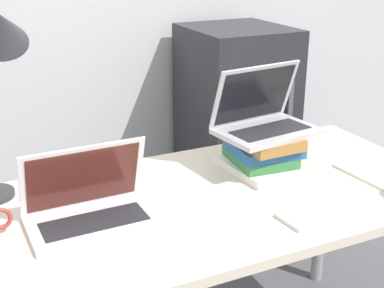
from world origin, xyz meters
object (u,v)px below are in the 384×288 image
at_px(laptop_left, 90,207).
at_px(mini_fridge, 234,135).
at_px(wireless_keyboard, 326,210).
at_px(book_stack, 262,152).
at_px(laptop_on_books, 263,119).

relative_size(laptop_left, mini_fridge, 0.33).
bearing_deg(wireless_keyboard, laptop_left, 158.76).
bearing_deg(mini_fridge, wireless_keyboard, -106.93).
xyz_separation_m(laptop_left, book_stack, (0.62, 0.10, 0.02)).
height_order(laptop_left, book_stack, laptop_left).
distance_m(laptop_on_books, mini_fridge, 0.89).
xyz_separation_m(laptop_left, mini_fridge, (0.96, 0.87, -0.22)).
relative_size(book_stack, laptop_on_books, 0.78).
bearing_deg(laptop_on_books, book_stack, -123.91).
relative_size(wireless_keyboard, mini_fridge, 0.28).
bearing_deg(wireless_keyboard, book_stack, 90.20).
distance_m(wireless_keyboard, mini_fridge, 1.17).
distance_m(laptop_left, wireless_keyboard, 0.67).
relative_size(book_stack, wireless_keyboard, 0.91).
xyz_separation_m(book_stack, laptop_on_books, (0.01, 0.01, 0.11)).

